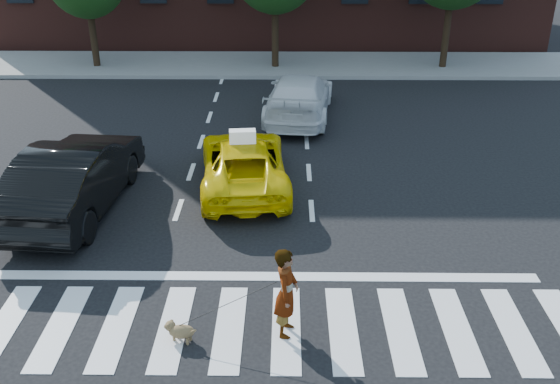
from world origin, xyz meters
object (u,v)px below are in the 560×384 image
Objects in this scene: dog at (179,331)px; taxi at (244,163)px; black_sedan at (75,176)px; white_suv at (299,96)px; woman at (286,293)px.

taxi is at bearing 102.03° from dog.
white_suv is (5.39, 6.59, -0.13)m from black_sedan.
black_sedan reaches higher than woman.
black_sedan is at bearing 12.85° from taxi.
black_sedan is at bearing 57.40° from white_suv.
woman reaches higher than white_suv.
dog is (-1.82, -0.23, -0.63)m from woman.
taxi is at bearing -156.96° from black_sedan.
black_sedan reaches higher than white_suv.
white_suv is at bearing 97.76° from dog.
woman is at bearing 94.85° from taxi.
black_sedan is 8.58× the size of dog.
woman reaches higher than dog.
woman is at bearing 94.58° from white_suv.
dog is at bearing 127.81° from black_sedan.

